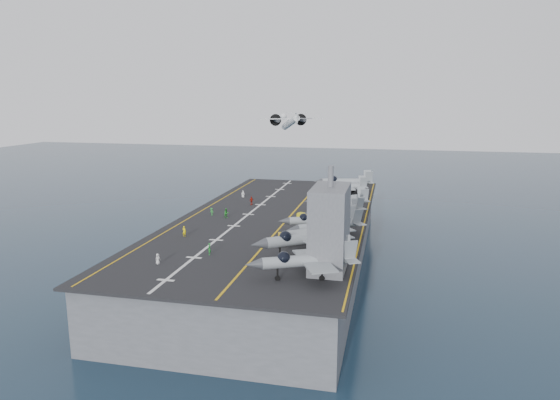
% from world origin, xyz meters
% --- Properties ---
extents(ground, '(500.00, 500.00, 0.00)m').
position_xyz_m(ground, '(0.00, 0.00, 0.00)').
color(ground, '#142135').
rests_on(ground, ground).
extents(hull, '(36.00, 90.00, 10.00)m').
position_xyz_m(hull, '(0.00, 0.00, 5.00)').
color(hull, '#56595E').
rests_on(hull, ground).
extents(flight_deck, '(38.00, 92.00, 0.40)m').
position_xyz_m(flight_deck, '(0.00, 0.00, 10.20)').
color(flight_deck, black).
rests_on(flight_deck, hull).
extents(foul_line, '(0.35, 90.00, 0.02)m').
position_xyz_m(foul_line, '(3.00, 0.00, 10.42)').
color(foul_line, gold).
rests_on(foul_line, flight_deck).
extents(landing_centerline, '(0.50, 90.00, 0.02)m').
position_xyz_m(landing_centerline, '(-6.00, 0.00, 10.42)').
color(landing_centerline, silver).
rests_on(landing_centerline, flight_deck).
extents(deck_edge_port, '(0.25, 90.00, 0.02)m').
position_xyz_m(deck_edge_port, '(-17.00, 0.00, 10.42)').
color(deck_edge_port, gold).
rests_on(deck_edge_port, flight_deck).
extents(deck_edge_stbd, '(0.25, 90.00, 0.02)m').
position_xyz_m(deck_edge_stbd, '(18.50, 0.00, 10.42)').
color(deck_edge_stbd, gold).
rests_on(deck_edge_stbd, flight_deck).
extents(island_superstructure, '(5.00, 10.00, 15.00)m').
position_xyz_m(island_superstructure, '(15.00, -30.00, 17.90)').
color(island_superstructure, '#56595E').
rests_on(island_superstructure, flight_deck).
extents(fighter_jet_0, '(18.39, 15.98, 5.37)m').
position_xyz_m(fighter_jet_0, '(12.71, -34.79, 13.08)').
color(fighter_jet_0, gray).
rests_on(fighter_jet_0, flight_deck).
extents(fighter_jet_1, '(19.84, 18.71, 5.74)m').
position_xyz_m(fighter_jet_1, '(10.77, -24.68, 13.27)').
color(fighter_jet_1, '#979EA6').
rests_on(fighter_jet_1, flight_deck).
extents(fighter_jet_2, '(17.51, 16.62, 5.07)m').
position_xyz_m(fighter_jet_2, '(12.98, -14.63, 12.94)').
color(fighter_jet_2, '#A2A9B3').
rests_on(fighter_jet_2, flight_deck).
extents(fighter_jet_3, '(15.90, 13.21, 4.72)m').
position_xyz_m(fighter_jet_3, '(10.76, -10.45, 12.76)').
color(fighter_jet_3, '#8C949B').
rests_on(fighter_jet_3, flight_deck).
extents(fighter_jet_4, '(15.98, 15.21, 4.63)m').
position_xyz_m(fighter_jet_4, '(13.02, -0.94, 12.72)').
color(fighter_jet_4, '#959CA3').
rests_on(fighter_jet_4, flight_deck).
extents(fighter_jet_5, '(16.66, 13.94, 4.94)m').
position_xyz_m(fighter_jet_5, '(12.61, 7.80, 12.87)').
color(fighter_jet_5, gray).
rests_on(fighter_jet_5, flight_deck).
extents(fighter_jet_7, '(15.78, 12.46, 4.83)m').
position_xyz_m(fighter_jet_7, '(11.50, 25.67, 12.81)').
color(fighter_jet_7, '#99A0AB').
rests_on(fighter_jet_7, flight_deck).
extents(fighter_jet_8, '(17.48, 13.55, 5.41)m').
position_xyz_m(fighter_jet_8, '(11.87, 31.97, 13.11)').
color(fighter_jet_8, '#8D969D').
rests_on(fighter_jet_8, flight_deck).
extents(tow_cart_a, '(2.47, 2.01, 1.28)m').
position_xyz_m(tow_cart_a, '(5.64, -17.34, 11.04)').
color(tow_cart_a, gold).
rests_on(tow_cart_a, flight_deck).
extents(tow_cart_b, '(2.45, 2.03, 1.26)m').
position_xyz_m(tow_cart_b, '(6.02, -1.63, 11.03)').
color(tow_cart_b, gold).
rests_on(tow_cart_b, flight_deck).
extents(tow_cart_c, '(2.50, 1.90, 1.35)m').
position_xyz_m(tow_cart_c, '(5.25, 22.98, 11.07)').
color(tow_cart_c, gold).
rests_on(tow_cart_c, flight_deck).
extents(crew_0, '(1.01, 1.15, 1.61)m').
position_xyz_m(crew_0, '(-10.10, -33.97, 11.20)').
color(crew_0, silver).
rests_on(crew_0, flight_deck).
extents(crew_1, '(1.29, 0.99, 1.91)m').
position_xyz_m(crew_1, '(-12.36, -19.01, 11.36)').
color(crew_1, yellow).
rests_on(crew_1, flight_deck).
extents(crew_2, '(1.41, 1.41, 1.99)m').
position_xyz_m(crew_2, '(-9.52, -4.04, 11.40)').
color(crew_2, green).
rests_on(crew_2, flight_deck).
extents(crew_3, '(1.14, 1.01, 1.59)m').
position_xyz_m(crew_3, '(-13.34, -2.47, 11.20)').
color(crew_3, green).
rests_on(crew_3, flight_deck).
extents(crew_4, '(1.39, 1.41, 1.98)m').
position_xyz_m(crew_4, '(-7.98, 9.45, 11.39)').
color(crew_4, '#AA180A').
rests_on(crew_4, flight_deck).
extents(crew_5, '(1.21, 0.99, 1.73)m').
position_xyz_m(crew_5, '(-12.46, 17.39, 11.27)').
color(crew_5, white).
rests_on(crew_5, flight_deck).
extents(crew_6, '(1.03, 1.28, 1.87)m').
position_xyz_m(crew_6, '(-4.22, -27.99, 11.33)').
color(crew_6, green).
rests_on(crew_6, flight_deck).
extents(transport_plane, '(24.85, 22.25, 4.88)m').
position_xyz_m(transport_plane, '(-8.32, 55.61, 27.09)').
color(transport_plane, white).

